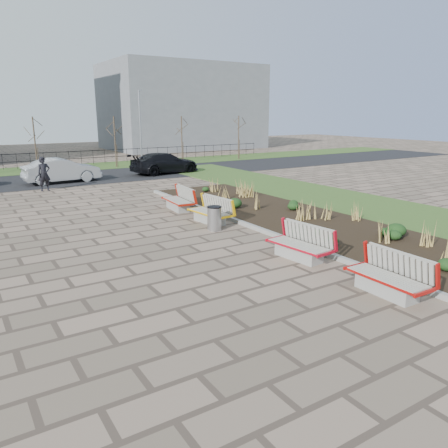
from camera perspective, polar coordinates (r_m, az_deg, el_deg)
ground at (r=10.85m, az=1.80°, el=-8.99°), size 120.00×120.00×0.00m
planting_bed at (r=18.28m, az=9.27°, el=0.69°), size 4.50×18.00×0.10m
planting_curb at (r=16.85m, az=3.32°, el=-0.21°), size 0.16×18.00×0.15m
grass_verge_near at (r=21.67m, az=18.75°, el=2.17°), size 5.00×38.00×0.04m
grass_verge_far at (r=36.92m, az=-23.51°, el=6.48°), size 80.00×5.00×0.04m
road at (r=31.05m, az=-21.69°, el=5.37°), size 80.00×7.00×0.02m
bench_a at (r=11.29m, az=20.55°, el=-6.27°), size 0.94×2.12×1.00m
bench_b at (r=13.30m, az=9.75°, el=-2.47°), size 1.11×2.18×1.00m
bench_c at (r=17.46m, az=-1.91°, el=1.75°), size 1.09×2.17×1.00m
bench_d at (r=19.93m, az=-6.10°, el=3.25°), size 1.05×2.16×1.00m
litter_bin at (r=16.36m, az=-1.27°, el=0.71°), size 0.53×0.53×0.90m
pedestrian at (r=26.67m, az=-22.45°, el=6.05°), size 0.76×0.56×1.92m
car_silver at (r=29.54m, az=-20.43°, el=6.59°), size 4.73×1.91×1.53m
car_black at (r=32.27m, az=-7.75°, el=7.90°), size 5.38×2.75×1.49m
tree_c at (r=35.26m, az=-23.43°, el=9.49°), size 1.40×1.40×4.00m
tree_d at (r=36.70m, az=-14.04°, el=10.37°), size 1.40×1.40×4.00m
tree_e at (r=39.02m, az=-5.53°, el=10.93°), size 1.40×1.40×4.00m
tree_f at (r=42.07m, az=1.92°, el=11.23°), size 1.40×1.40×4.00m
lamp_east at (r=36.87m, az=-10.88°, el=12.11°), size 0.24×0.60×6.00m
railing_fence at (r=38.33m, az=-23.97°, el=7.62°), size 44.00×0.10×1.20m
building_grey at (r=56.40m, az=-5.49°, el=14.96°), size 18.00×12.00×10.00m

